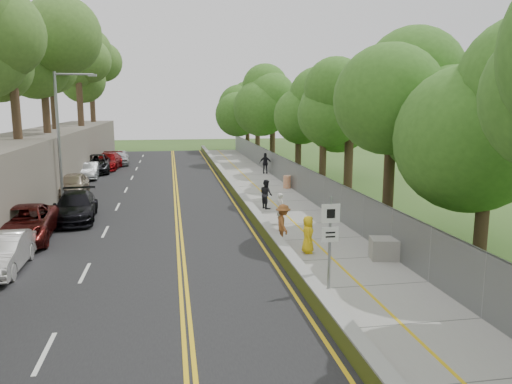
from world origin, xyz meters
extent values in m
plane|color=#33511E|center=(0.00, 0.00, 0.00)|extent=(140.00, 140.00, 0.00)
cube|color=black|center=(-5.40, 15.00, 0.02)|extent=(11.20, 66.00, 0.04)
cube|color=gray|center=(2.55, 15.00, 0.03)|extent=(4.20, 66.00, 0.05)
cube|color=#A5C424|center=(0.25, 15.00, 0.30)|extent=(0.42, 66.00, 0.60)
cube|color=#595147|center=(-13.50, 15.00, 2.00)|extent=(5.00, 66.00, 4.00)
cube|color=slate|center=(4.65, 15.00, 1.00)|extent=(0.04, 66.00, 2.00)
cylinder|color=gray|center=(-10.70, 14.00, 4.00)|extent=(0.18, 0.18, 8.00)
cylinder|color=gray|center=(-9.60, 14.00, 7.85)|extent=(2.30, 0.13, 0.13)
cube|color=gray|center=(-8.52, 14.00, 7.80)|extent=(0.50, 0.22, 0.14)
cylinder|color=gray|center=(1.05, -3.00, 1.60)|extent=(0.09, 0.09, 3.10)
cube|color=white|center=(1.05, -3.03, 2.60)|extent=(0.62, 0.04, 0.62)
cube|color=white|center=(1.05, -3.03, 1.90)|extent=(0.56, 0.04, 0.50)
cylinder|color=#E14C00|center=(4.30, 16.75, 0.51)|extent=(0.55, 0.55, 0.91)
cube|color=slate|center=(4.30, -0.27, 0.46)|extent=(1.40, 1.16, 0.82)
imported|color=silver|center=(-10.17, 0.71, 0.73)|extent=(1.52, 4.21, 1.38)
imported|color=#4D110F|center=(-10.60, 4.96, 0.81)|extent=(2.94, 5.72, 1.54)
imported|color=black|center=(-9.00, 8.73, 0.77)|extent=(2.41, 5.19, 1.47)
imported|color=tan|center=(-10.49, 16.40, 0.79)|extent=(1.86, 4.42, 1.49)
imported|color=#B3B7BB|center=(-10.60, 24.17, 0.70)|extent=(1.64, 4.10, 1.33)
imported|color=black|center=(-10.60, 27.75, 0.85)|extent=(2.78, 5.85, 1.61)
imported|color=maroon|center=(-9.78, 29.99, 0.80)|extent=(2.62, 5.43, 1.52)
imported|color=#B2B2B6|center=(-9.00, 33.45, 0.78)|extent=(1.98, 4.42, 1.48)
imported|color=yellow|center=(1.45, 1.00, 0.82)|extent=(0.65, 0.85, 1.55)
imported|color=silver|center=(1.45, 6.12, 0.85)|extent=(0.52, 0.66, 1.59)
imported|color=black|center=(1.45, 10.00, 0.90)|extent=(0.87, 0.99, 1.70)
imported|color=brown|center=(0.75, 2.49, 0.93)|extent=(0.69, 1.16, 1.76)
imported|color=black|center=(4.20, 24.57, 0.96)|extent=(1.15, 0.70, 1.82)
camera|label=1|loc=(-4.01, -18.12, 6.09)|focal=35.00mm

